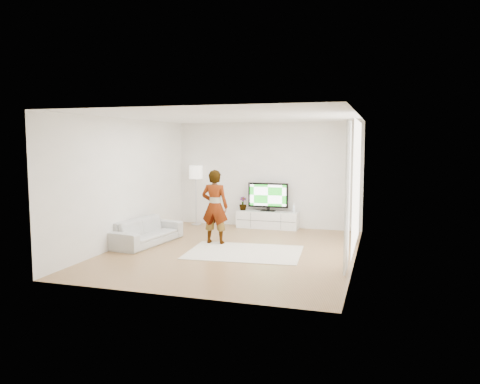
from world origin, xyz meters
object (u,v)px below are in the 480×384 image
(player, at_px, (215,207))
(sofa, at_px, (147,231))
(television, at_px, (268,196))
(rug, at_px, (244,252))
(floor_lamp, at_px, (196,175))
(media_console, at_px, (268,220))

(player, height_order, sofa, player)
(television, bearing_deg, player, -107.29)
(rug, bearing_deg, floor_lamp, 128.73)
(media_console, distance_m, floor_lamp, 2.33)
(media_console, relative_size, floor_lamp, 0.99)
(television, bearing_deg, media_console, -90.00)
(media_console, xyz_separation_m, floor_lamp, (-2.02, -0.06, 1.16))
(rug, bearing_deg, media_console, 93.89)
(media_console, relative_size, sofa, 0.84)
(rug, distance_m, floor_lamp, 3.80)
(sofa, distance_m, floor_lamp, 2.82)
(floor_lamp, bearing_deg, player, -57.90)
(sofa, bearing_deg, media_console, -32.05)
(rug, xyz_separation_m, player, (-0.88, 0.64, 0.84))
(sofa, bearing_deg, player, -65.15)
(floor_lamp, bearing_deg, rug, -51.27)
(rug, bearing_deg, television, 93.85)
(television, bearing_deg, floor_lamp, -177.38)
(television, distance_m, player, 2.32)
(media_console, xyz_separation_m, television, (0.00, 0.03, 0.63))
(media_console, bearing_deg, player, -107.50)
(television, distance_m, floor_lamp, 2.09)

